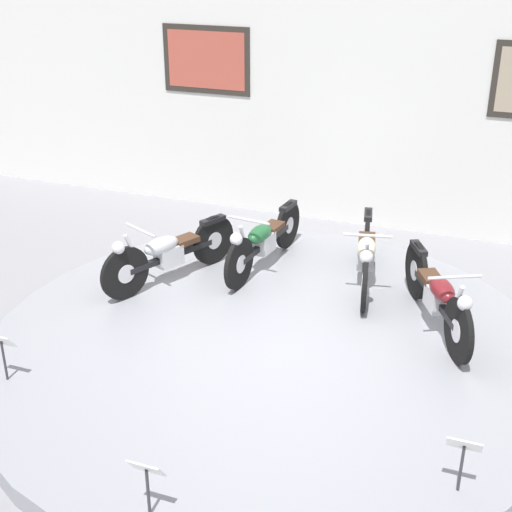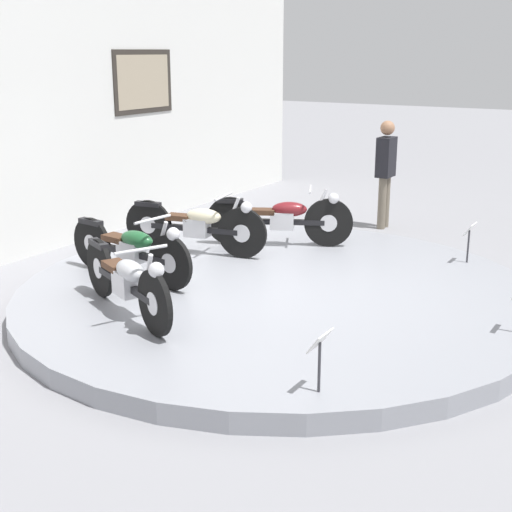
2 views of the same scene
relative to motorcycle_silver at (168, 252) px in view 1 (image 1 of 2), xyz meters
The scene contains 10 objects.
ground_plane 1.89m from the motorcycle_silver, 28.32° to the right, with size 60.00×60.00×0.00m, color gray.
display_platform 1.86m from the motorcycle_silver, 28.32° to the right, with size 5.92×5.92×0.20m, color gray.
back_wall 3.84m from the motorcycle_silver, 63.35° to the left, with size 14.00×0.22×4.19m.
motorcycle_silver is the anchor object (origin of this frame).
motorcycle_green 1.20m from the motorcycle_silver, 38.80° to the left, with size 0.54×1.98×0.79m.
motorcycle_cream 2.36m from the motorcycle_silver, 18.69° to the left, with size 0.58×1.99×0.81m.
motorcycle_maroon 3.17m from the motorcycle_silver, ahead, with size 0.95×1.83×0.81m.
info_placard_front_left 2.47m from the motorcycle_silver, 101.94° to the right, with size 0.26×0.11×0.51m.
info_placard_front_centre 3.81m from the motorcycle_silver, 65.43° to the right, with size 0.26×0.11×0.51m.
info_placard_front_right 4.40m from the motorcycle_silver, 33.26° to the right, with size 0.26×0.11×0.51m.
Camera 1 is at (2.12, -6.03, 4.13)m, focal length 50.00 mm.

